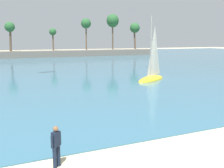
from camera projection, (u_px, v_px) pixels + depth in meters
The scene contains 4 objects.
sea at pixel (17, 61), 60.16m from camera, with size 220.00×105.93×0.06m, color #386B84.
palm_headland at pixel (9, 43), 70.99m from camera, with size 88.13×6.16×12.96m.
person_at_waterline at pixel (56, 145), 10.35m from camera, with size 0.46×0.36×1.67m.
sailboat_near_shore at pixel (152, 74), 32.42m from camera, with size 5.68×4.31×8.14m.
Camera 1 is at (-5.67, -1.63, 4.93)m, focal length 43.04 mm.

